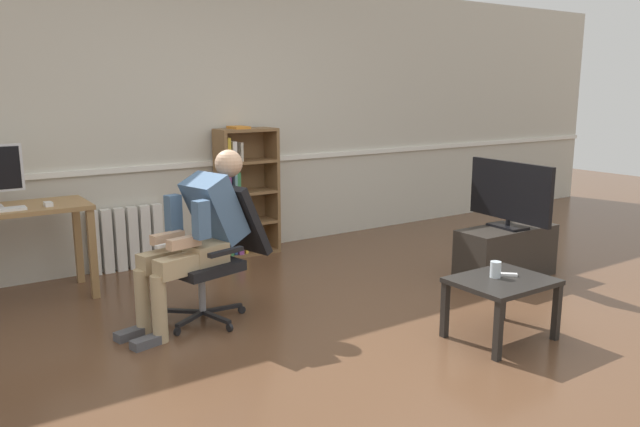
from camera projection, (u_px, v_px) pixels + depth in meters
The scene contains 13 objects.
ground_plane at pixel (373, 340), 4.12m from camera, with size 18.00×18.00×0.00m, color brown.
back_wall at pixel (203, 119), 5.99m from camera, with size 12.00×0.13×2.70m.
computer_desk at pixel (1, 223), 4.69m from camera, with size 1.27×0.57×0.76m.
computer_mouse at pixel (48, 204), 4.74m from camera, with size 0.06×0.10×0.03m, color white.
bookshelf at pixel (243, 194), 6.13m from camera, with size 0.60×0.29×1.28m.
radiator at pixel (127, 239), 5.65m from camera, with size 0.67×0.08×0.58m.
office_chair at pixel (218, 247), 4.47m from camera, with size 0.82×0.65×0.96m.
person_seated at pixel (197, 234), 4.31m from camera, with size 1.02×0.53×1.21m.
tv_stand at pixel (506, 253), 5.42m from camera, with size 0.95×0.37×0.46m.
tv_screen at pixel (510, 193), 5.31m from camera, with size 0.22×0.89×0.57m.
coffee_table at pixel (502, 288), 4.08m from camera, with size 0.64×0.51×0.41m.
drinking_glass at pixel (496, 269), 4.09m from camera, with size 0.07×0.07×0.11m, color silver.
spare_remote at pixel (506, 274), 4.13m from camera, with size 0.04×0.15×0.02m, color white.
Camera 1 is at (-2.46, -3.00, 1.65)m, focal length 34.68 mm.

